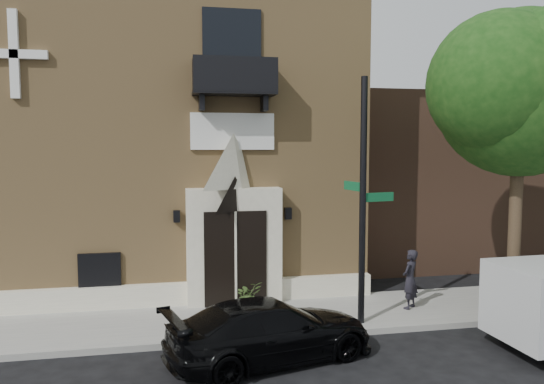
% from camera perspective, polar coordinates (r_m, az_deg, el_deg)
% --- Properties ---
extents(ground, '(120.00, 120.00, 0.00)m').
position_cam_1_polar(ground, '(12.76, 2.20, -15.70)').
color(ground, black).
rests_on(ground, ground).
extents(sidewalk, '(42.00, 3.00, 0.15)m').
position_cam_1_polar(sidewalk, '(14.34, 4.76, -13.02)').
color(sidewalk, gray).
rests_on(sidewalk, ground).
extents(church, '(12.20, 11.01, 9.30)m').
position_cam_1_polar(church, '(19.56, -11.86, 5.27)').
color(church, tan).
rests_on(church, ground).
extents(neighbour_building, '(18.00, 8.00, 6.40)m').
position_cam_1_polar(neighbour_building, '(25.39, 24.43, 1.61)').
color(neighbour_building, brown).
rests_on(neighbour_building, ground).
extents(street_tree_left, '(4.97, 4.38, 7.77)m').
position_cam_1_polar(street_tree_left, '(14.90, 25.46, 9.75)').
color(street_tree_left, '#38281C').
rests_on(street_tree_left, sidewalk).
extents(black_sedan, '(4.79, 2.92, 1.30)m').
position_cam_1_polar(black_sedan, '(11.47, -0.12, -14.67)').
color(black_sedan, black).
rests_on(black_sedan, ground).
extents(street_sign, '(1.05, 0.94, 6.01)m').
position_cam_1_polar(street_sign, '(13.04, 9.76, -0.95)').
color(street_sign, black).
rests_on(street_sign, sidewalk).
extents(fire_hydrant, '(0.49, 0.39, 0.85)m').
position_cam_1_polar(fire_hydrant, '(15.59, 25.43, -10.13)').
color(fire_hydrant, maroon).
rests_on(fire_hydrant, sidewalk).
extents(planter, '(0.84, 0.79, 0.76)m').
position_cam_1_polar(planter, '(14.41, -2.56, -11.03)').
color(planter, '#537335').
rests_on(planter, sidewalk).
extents(pedestrian_near, '(0.69, 0.67, 1.60)m').
position_cam_1_polar(pedestrian_near, '(14.83, 14.62, -9.05)').
color(pedestrian_near, black).
rests_on(pedestrian_near, sidewalk).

